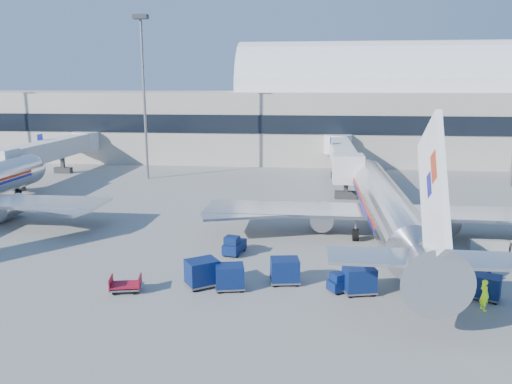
# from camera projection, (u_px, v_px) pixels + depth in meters

# --- Properties ---
(ground) EXTENTS (260.00, 260.00, 0.00)m
(ground) POSITION_uv_depth(u_px,v_px,m) (267.00, 251.00, 40.83)
(ground) COLOR gray
(ground) RESTS_ON ground
(terminal) EXTENTS (170.00, 28.15, 21.00)m
(terminal) POSITION_uv_depth(u_px,v_px,m) (222.00, 115.00, 95.07)
(terminal) COLOR #B2AA9E
(terminal) RESTS_ON ground
(airliner_main) EXTENTS (32.00, 37.26, 12.07)m
(airliner_main) POSITION_uv_depth(u_px,v_px,m) (386.00, 206.00, 43.51)
(airliner_main) COLOR silver
(airliner_main) RESTS_ON ground
(jetbridge_near) EXTENTS (4.40, 27.50, 6.25)m
(jetbridge_near) POSITION_uv_depth(u_px,v_px,m) (342.00, 154.00, 69.11)
(jetbridge_near) COLOR silver
(jetbridge_near) RESTS_ON ground
(jetbridge_mid) EXTENTS (4.40, 27.50, 6.25)m
(jetbridge_mid) POSITION_uv_depth(u_px,v_px,m) (54.00, 149.00, 73.65)
(jetbridge_mid) COLOR silver
(jetbridge_mid) RESTS_ON ground
(mast_west) EXTENTS (2.00, 1.20, 22.60)m
(mast_west) POSITION_uv_depth(u_px,v_px,m) (143.00, 74.00, 69.01)
(mast_west) COLOR slate
(mast_west) RESTS_ON ground
(barrier_near) EXTENTS (3.00, 0.55, 0.90)m
(barrier_near) POSITION_uv_depth(u_px,v_px,m) (488.00, 246.00, 40.73)
(barrier_near) COLOR #9E9E96
(barrier_near) RESTS_ON ground
(tug_lead) EXTENTS (2.24, 1.94, 1.31)m
(tug_lead) POSITION_uv_depth(u_px,v_px,m) (342.00, 283.00, 32.74)
(tug_lead) COLOR #091948
(tug_lead) RESTS_ON ground
(tug_right) EXTENTS (2.62, 2.55, 1.59)m
(tug_right) POSITION_uv_depth(u_px,v_px,m) (468.00, 270.00, 34.55)
(tug_right) COLOR #091948
(tug_right) RESTS_ON ground
(tug_left) EXTENTS (1.74, 2.65, 1.59)m
(tug_left) POSITION_uv_depth(u_px,v_px,m) (234.00, 245.00, 39.89)
(tug_left) COLOR #091948
(tug_left) RESTS_ON ground
(cart_train_a) EXTENTS (2.23, 1.84, 1.77)m
(cart_train_a) POSITION_uv_depth(u_px,v_px,m) (285.00, 270.00, 33.94)
(cart_train_a) COLOR #091948
(cart_train_a) RESTS_ON ground
(cart_train_b) EXTENTS (2.21, 1.86, 1.71)m
(cart_train_b) POSITION_uv_depth(u_px,v_px,m) (230.00, 277.00, 32.93)
(cart_train_b) COLOR #091948
(cart_train_b) RESTS_ON ground
(cart_train_c) EXTENTS (2.67, 2.54, 1.87)m
(cart_train_c) POSITION_uv_depth(u_px,v_px,m) (202.00, 272.00, 33.43)
(cart_train_c) COLOR #091948
(cart_train_c) RESTS_ON ground
(cart_solo_near) EXTENTS (2.36, 2.01, 1.80)m
(cart_solo_near) POSITION_uv_depth(u_px,v_px,m) (359.00, 280.00, 32.31)
(cart_solo_near) COLOR #091948
(cart_solo_near) RESTS_ON ground
(cart_solo_far) EXTENTS (2.20, 2.00, 1.58)m
(cart_solo_far) POSITION_uv_depth(u_px,v_px,m) (486.00, 287.00, 31.48)
(cart_solo_far) COLOR #091948
(cart_solo_far) RESTS_ON ground
(cart_open_red) EXTENTS (2.21, 1.76, 0.53)m
(cart_open_red) POSITION_uv_depth(u_px,v_px,m) (126.00, 286.00, 32.71)
(cart_open_red) COLOR slate
(cart_open_red) RESTS_ON ground
(ramp_worker) EXTENTS (0.63, 0.80, 1.93)m
(ramp_worker) POSITION_uv_depth(u_px,v_px,m) (484.00, 295.00, 29.92)
(ramp_worker) COLOR #A5F019
(ramp_worker) RESTS_ON ground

